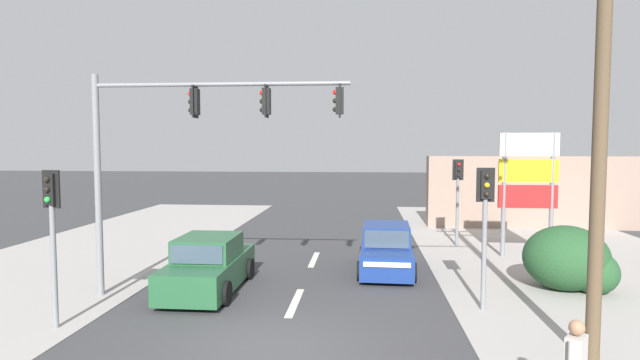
{
  "coord_description": "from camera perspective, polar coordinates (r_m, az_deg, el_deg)",
  "views": [
    {
      "loc": [
        1.78,
        -9.69,
        4.07
      ],
      "look_at": [
        0.57,
        4.0,
        3.15
      ],
      "focal_mm": 28.0,
      "sensor_mm": 36.0,
      "label": 1
    }
  ],
  "objects": [
    {
      "name": "traffic_signal_mast",
      "position": [
        13.73,
        -15.38,
        4.87
      ],
      "size": [
        6.89,
        0.48,
        6.0
      ],
      "color": "slate",
      "rests_on": "ground"
    },
    {
      "name": "utility_pole_foreground_right",
      "position": [
        10.44,
        28.91,
        10.62
      ],
      "size": [
        3.78,
        0.43,
        10.05
      ],
      "color": "brown",
      "rests_on": "ground"
    },
    {
      "name": "pedestal_signal_far_median",
      "position": [
        20.98,
        15.47,
        -0.83
      ],
      "size": [
        0.44,
        0.29,
        3.56
      ],
      "color": "slate",
      "rests_on": "ground"
    },
    {
      "name": "pedestal_signal_right_kerb",
      "position": [
        12.92,
        18.34,
        -3.73
      ],
      "size": [
        0.44,
        0.29,
        3.56
      ],
      "color": "slate",
      "rests_on": "ground"
    },
    {
      "name": "kerb_left_verge",
      "position": [
        17.6,
        -31.43,
        -10.08
      ],
      "size": [
        8.0,
        40.0,
        0.02
      ],
      "primitive_type": "cube",
      "color": "#A39E99",
      "rests_on": "ground"
    },
    {
      "name": "sedan_receding_far",
      "position": [
        14.66,
        -12.58,
        -9.55
      ],
      "size": [
        1.9,
        4.25,
        1.56
      ],
      "color": "#235633",
      "rests_on": "ground"
    },
    {
      "name": "ground_plane",
      "position": [
        10.66,
        -5.23,
        -18.64
      ],
      "size": [
        140.0,
        140.0,
        0.0
      ],
      "primitive_type": "plane",
      "color": "#3A3A3D"
    },
    {
      "name": "roadside_bush",
      "position": [
        15.92,
        26.71,
        -8.2
      ],
      "size": [
        2.45,
        2.1,
        1.84
      ],
      "color": "#234C28",
      "rests_on": "ground"
    },
    {
      "name": "lane_dash_far",
      "position": [
        18.24,
        -0.68,
        -9.06
      ],
      "size": [
        0.2,
        2.4,
        0.01
      ],
      "primitive_type": "cube",
      "color": "silver",
      "rests_on": "ground"
    },
    {
      "name": "lane_dash_mid",
      "position": [
        13.45,
        -2.88,
        -13.79
      ],
      "size": [
        0.2,
        2.4,
        0.01
      ],
      "primitive_type": "cube",
      "color": "silver",
      "rests_on": "ground"
    },
    {
      "name": "shopping_plaza_sign",
      "position": [
        19.7,
        22.7,
        0.36
      ],
      "size": [
        2.1,
        0.16,
        4.6
      ],
      "color": "slate",
      "rests_on": "ground"
    },
    {
      "name": "hatchback_kerbside_parked",
      "position": [
        16.52,
        7.57,
        -7.98
      ],
      "size": [
        1.87,
        3.69,
        1.53
      ],
      "color": "navy",
      "rests_on": "ground"
    },
    {
      "name": "pedestal_signal_left_kerb",
      "position": [
        12.53,
        -28.28,
        -4.22
      ],
      "size": [
        0.44,
        0.3,
        3.56
      ],
      "color": "slate",
      "rests_on": "ground"
    },
    {
      "name": "shopfront_wall_far",
      "position": [
        27.39,
        24.71,
        -1.28
      ],
      "size": [
        12.0,
        1.0,
        3.6
      ],
      "primitive_type": "cube",
      "color": "gray",
      "rests_on": "ground"
    }
  ]
}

